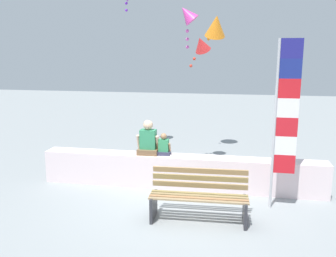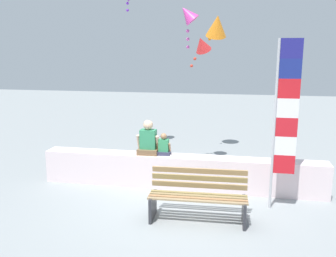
{
  "view_description": "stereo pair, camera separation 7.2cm",
  "coord_description": "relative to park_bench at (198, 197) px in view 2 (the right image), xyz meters",
  "views": [
    {
      "loc": [
        1.16,
        -6.75,
        2.94
      ],
      "look_at": [
        -0.28,
        0.88,
        1.33
      ],
      "focal_mm": 39.14,
      "sensor_mm": 36.0,
      "label": 1
    },
    {
      "loc": [
        1.23,
        -6.73,
        2.94
      ],
      "look_at": [
        -0.28,
        0.88,
        1.33
      ],
      "focal_mm": 39.14,
      "sensor_mm": 36.0,
      "label": 2
    }
  ],
  "objects": [
    {
      "name": "kite_orange",
      "position": [
        -0.05,
        4.54,
        3.25
      ],
      "size": [
        0.76,
        0.9,
        0.97
      ],
      "color": "orange"
    },
    {
      "name": "person_child",
      "position": [
        -0.94,
        1.51,
        0.5
      ],
      "size": [
        0.32,
        0.23,
        0.49
      ],
      "color": "#30324A",
      "rests_on": "seawall_ledge"
    },
    {
      "name": "park_bench",
      "position": [
        0.0,
        0.0,
        0.0
      ],
      "size": [
        1.76,
        0.68,
        0.88
      ],
      "color": "#997F5B",
      "rests_on": "ground"
    },
    {
      "name": "kite_red",
      "position": [
        -0.32,
        3.21,
        2.71
      ],
      "size": [
        0.6,
        0.64,
        0.84
      ],
      "color": "red"
    },
    {
      "name": "kite_magenta",
      "position": [
        -0.57,
        2.38,
        3.35
      ],
      "size": [
        0.55,
        0.64,
        1.02
      ],
      "color": "#DB3D9E"
    },
    {
      "name": "person_adult",
      "position": [
        -1.29,
        1.51,
        0.6
      ],
      "size": [
        0.5,
        0.37,
        0.76
      ],
      "color": "brown",
      "rests_on": "seawall_ledge"
    },
    {
      "name": "ground_plane",
      "position": [
        -0.56,
        0.62,
        -0.42
      ],
      "size": [
        40.0,
        40.0,
        0.0
      ],
      "primitive_type": "plane",
      "color": "gray"
    },
    {
      "name": "flag_banner",
      "position": [
        1.45,
        0.75,
        1.41
      ],
      "size": [
        0.44,
        0.05,
        3.19
      ],
      "color": "#B7B7BC",
      "rests_on": "ground"
    },
    {
      "name": "seawall_ledge",
      "position": [
        -0.56,
        1.49,
        -0.06
      ],
      "size": [
        6.2,
        0.45,
        0.73
      ],
      "primitive_type": "cube",
      "color": "silver",
      "rests_on": "ground"
    }
  ]
}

